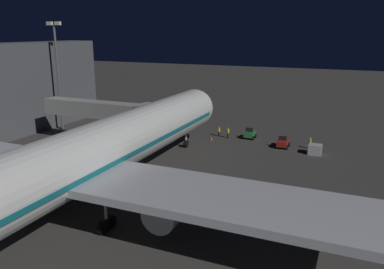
{
  "coord_description": "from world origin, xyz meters",
  "views": [
    {
      "loc": [
        -24.11,
        36.51,
        17.71
      ],
      "look_at": [
        -3.0,
        -12.09,
        3.5
      ],
      "focal_mm": 36.25,
      "sensor_mm": 36.0,
      "label": 1
    }
  ],
  "objects_px": {
    "apron_floodlight_mast": "(58,69)",
    "ground_crew_under_port_wing": "(310,143)",
    "airliner_at_gate": "(67,167)",
    "baggage_tug_lead": "(250,134)",
    "baggage_container_near_belt": "(315,149)",
    "ground_crew_marshaller_fwd": "(228,132)",
    "baggage_tug_spare": "(283,143)",
    "traffic_cone_nose_port": "(211,138)",
    "traffic_cone_nose_starboard": "(187,136)",
    "jet_bridge": "(110,111)",
    "ground_crew_by_belt_loader": "(219,131)"
  },
  "relations": [
    {
      "from": "jet_bridge",
      "to": "ground_crew_marshaller_fwd",
      "type": "bearing_deg",
      "value": -143.42
    },
    {
      "from": "baggage_tug_lead",
      "to": "baggage_container_near_belt",
      "type": "relative_size",
      "value": 1.2
    },
    {
      "from": "baggage_tug_lead",
      "to": "ground_crew_marshaller_fwd",
      "type": "bearing_deg",
      "value": 19.24
    },
    {
      "from": "airliner_at_gate",
      "to": "traffic_cone_nose_starboard",
      "type": "relative_size",
      "value": 122.48
    },
    {
      "from": "jet_bridge",
      "to": "baggage_container_near_belt",
      "type": "bearing_deg",
      "value": -164.83
    },
    {
      "from": "baggage_container_near_belt",
      "to": "ground_crew_under_port_wing",
      "type": "xyz_separation_m",
      "value": [
        1.06,
        -2.57,
        0.23
      ]
    },
    {
      "from": "baggage_container_near_belt",
      "to": "traffic_cone_nose_starboard",
      "type": "distance_m",
      "value": 21.25
    },
    {
      "from": "ground_crew_under_port_wing",
      "to": "apron_floodlight_mast",
      "type": "bearing_deg",
      "value": 7.62
    },
    {
      "from": "baggage_tug_lead",
      "to": "ground_crew_under_port_wing",
      "type": "xyz_separation_m",
      "value": [
        -10.14,
        2.05,
        0.19
      ]
    },
    {
      "from": "apron_floodlight_mast",
      "to": "ground_crew_marshaller_fwd",
      "type": "xyz_separation_m",
      "value": [
        -29.88,
        -6.66,
        -10.08
      ]
    },
    {
      "from": "jet_bridge",
      "to": "traffic_cone_nose_starboard",
      "type": "distance_m",
      "value": 14.12
    },
    {
      "from": "apron_floodlight_mast",
      "to": "ground_crew_by_belt_loader",
      "type": "relative_size",
      "value": 11.09
    },
    {
      "from": "airliner_at_gate",
      "to": "jet_bridge",
      "type": "height_order",
      "value": "airliner_at_gate"
    },
    {
      "from": "traffic_cone_nose_starboard",
      "to": "airliner_at_gate",
      "type": "bearing_deg",
      "value": 93.91
    },
    {
      "from": "airliner_at_gate",
      "to": "ground_crew_under_port_wing",
      "type": "height_order",
      "value": "airliner_at_gate"
    },
    {
      "from": "apron_floodlight_mast",
      "to": "baggage_tug_lead",
      "type": "relative_size",
      "value": 8.58
    },
    {
      "from": "traffic_cone_nose_starboard",
      "to": "jet_bridge",
      "type": "bearing_deg",
      "value": 45.86
    },
    {
      "from": "airliner_at_gate",
      "to": "traffic_cone_nose_starboard",
      "type": "distance_m",
      "value": 32.66
    },
    {
      "from": "apron_floodlight_mast",
      "to": "baggage_tug_spare",
      "type": "height_order",
      "value": "apron_floodlight_mast"
    },
    {
      "from": "baggage_tug_spare",
      "to": "ground_crew_under_port_wing",
      "type": "relative_size",
      "value": 1.51
    },
    {
      "from": "ground_crew_by_belt_loader",
      "to": "traffic_cone_nose_port",
      "type": "height_order",
      "value": "ground_crew_by_belt_loader"
    },
    {
      "from": "ground_crew_marshaller_fwd",
      "to": "ground_crew_by_belt_loader",
      "type": "bearing_deg",
      "value": -15.22
    },
    {
      "from": "baggage_tug_spare",
      "to": "baggage_container_near_belt",
      "type": "distance_m",
      "value": 5.27
    },
    {
      "from": "airliner_at_gate",
      "to": "baggage_tug_lead",
      "type": "relative_size",
      "value": 30.01
    },
    {
      "from": "apron_floodlight_mast",
      "to": "traffic_cone_nose_port",
      "type": "distance_m",
      "value": 30.06
    },
    {
      "from": "baggage_tug_spare",
      "to": "airliner_at_gate",
      "type": "bearing_deg",
      "value": 66.77
    },
    {
      "from": "baggage_container_near_belt",
      "to": "jet_bridge",
      "type": "bearing_deg",
      "value": 15.17
    },
    {
      "from": "baggage_tug_lead",
      "to": "traffic_cone_nose_port",
      "type": "height_order",
      "value": "baggage_tug_lead"
    },
    {
      "from": "airliner_at_gate",
      "to": "apron_floodlight_mast",
      "type": "height_order",
      "value": "apron_floodlight_mast"
    },
    {
      "from": "airliner_at_gate",
      "to": "jet_bridge",
      "type": "xyz_separation_m",
      "value": [
        11.29,
        -22.8,
        0.13
      ]
    },
    {
      "from": "ground_crew_marshaller_fwd",
      "to": "apron_floodlight_mast",
      "type": "bearing_deg",
      "value": 12.57
    },
    {
      "from": "ground_crew_marshaller_fwd",
      "to": "ground_crew_under_port_wing",
      "type": "bearing_deg",
      "value": 176.44
    },
    {
      "from": "apron_floodlight_mast",
      "to": "ground_crew_under_port_wing",
      "type": "relative_size",
      "value": 10.89
    },
    {
      "from": "baggage_tug_lead",
      "to": "traffic_cone_nose_starboard",
      "type": "bearing_deg",
      "value": 19.07
    },
    {
      "from": "baggage_tug_spare",
      "to": "ground_crew_marshaller_fwd",
      "type": "distance_m",
      "value": 9.78
    },
    {
      "from": "baggage_tug_spare",
      "to": "traffic_cone_nose_starboard",
      "type": "distance_m",
      "value": 16.19
    },
    {
      "from": "airliner_at_gate",
      "to": "baggage_tug_lead",
      "type": "xyz_separation_m",
      "value": [
        -7.82,
        -35.63,
        -4.76
      ]
    },
    {
      "from": "jet_bridge",
      "to": "traffic_cone_nose_starboard",
      "type": "bearing_deg",
      "value": -134.14
    },
    {
      "from": "baggage_container_near_belt",
      "to": "ground_crew_under_port_wing",
      "type": "distance_m",
      "value": 2.79
    },
    {
      "from": "ground_crew_by_belt_loader",
      "to": "ground_crew_marshaller_fwd",
      "type": "distance_m",
      "value": 1.88
    },
    {
      "from": "airliner_at_gate",
      "to": "baggage_tug_spare",
      "type": "height_order",
      "value": "airliner_at_gate"
    },
    {
      "from": "traffic_cone_nose_port",
      "to": "jet_bridge",
      "type": "bearing_deg",
      "value": 34.77
    },
    {
      "from": "baggage_container_near_belt",
      "to": "ground_crew_by_belt_loader",
      "type": "distance_m",
      "value": 16.91
    },
    {
      "from": "jet_bridge",
      "to": "baggage_tug_lead",
      "type": "relative_size",
      "value": 9.31
    },
    {
      "from": "apron_floodlight_mast",
      "to": "baggage_tug_lead",
      "type": "height_order",
      "value": "apron_floodlight_mast"
    },
    {
      "from": "traffic_cone_nose_port",
      "to": "traffic_cone_nose_starboard",
      "type": "distance_m",
      "value": 4.4
    },
    {
      "from": "jet_bridge",
      "to": "baggage_tug_spare",
      "type": "relative_size",
      "value": 7.8
    },
    {
      "from": "apron_floodlight_mast",
      "to": "ground_crew_under_port_wing",
      "type": "distance_m",
      "value": 45.0
    },
    {
      "from": "airliner_at_gate",
      "to": "ground_crew_under_port_wing",
      "type": "distance_m",
      "value": 38.35
    },
    {
      "from": "ground_crew_under_port_wing",
      "to": "traffic_cone_nose_starboard",
      "type": "distance_m",
      "value": 20.22
    }
  ]
}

